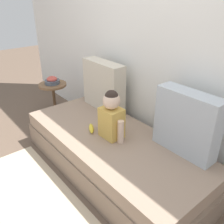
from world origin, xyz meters
TOP-DOWN VIEW (x-y plane):
  - ground_plane at (0.00, 0.00)m, footprint 12.00×12.00m
  - back_wall at (0.00, 0.54)m, footprint 5.14×0.10m
  - couch at (0.00, 0.00)m, footprint 1.94×0.83m
  - throw_pillow_left at (-0.53, 0.31)m, footprint 0.54×0.16m
  - throw_pillow_right at (0.53, 0.31)m, footprint 0.53×0.16m
  - toddler at (-0.01, 0.00)m, footprint 0.31×0.16m
  - banana at (-0.22, -0.08)m, footprint 0.17×0.13m
  - side_table at (-1.40, 0.13)m, footprint 0.36×0.36m
  - fruit_bowl at (-1.40, 0.13)m, footprint 0.20×0.20m
  - floor_rug at (0.00, -0.96)m, footprint 1.75×1.00m

SIDE VIEW (x-z plane):
  - ground_plane at x=0.00m, z-range 0.00..0.00m
  - floor_rug at x=0.00m, z-range 0.00..0.01m
  - couch at x=0.00m, z-range 0.00..0.37m
  - side_table at x=-1.40m, z-range 0.12..0.58m
  - banana at x=-0.22m, z-range 0.37..0.41m
  - fruit_bowl at x=-1.40m, z-range 0.45..0.55m
  - toddler at x=-0.01m, z-range 0.36..0.81m
  - throw_pillow_right at x=0.53m, z-range 0.37..0.89m
  - throw_pillow_left at x=-0.53m, z-range 0.37..0.90m
  - back_wall at x=0.00m, z-range 0.00..2.49m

